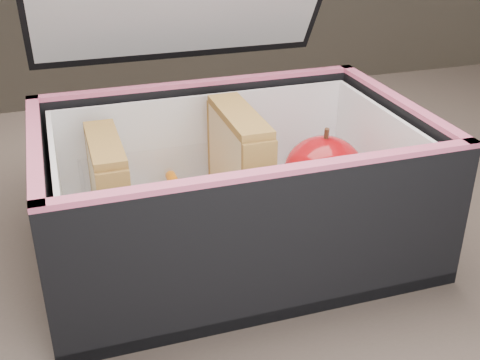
% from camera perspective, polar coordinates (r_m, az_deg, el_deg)
% --- Properties ---
extents(kitchen_table, '(1.20, 0.80, 0.75)m').
position_cam_1_polar(kitchen_table, '(0.66, 0.58, -10.57)').
color(kitchen_table, '#51443C').
rests_on(kitchen_table, ground).
extents(lunch_bag, '(0.33, 0.33, 0.31)m').
position_cam_1_polar(lunch_bag, '(0.53, -0.88, 0.31)').
color(lunch_bag, black).
rests_on(lunch_bag, kitchen_table).
extents(plastic_tub, '(0.16, 0.11, 0.07)m').
position_cam_1_polar(plastic_tub, '(0.54, -5.93, -2.50)').
color(plastic_tub, white).
rests_on(plastic_tub, lunch_bag).
extents(sandwich_left, '(0.03, 0.09, 0.10)m').
position_cam_1_polar(sandwich_left, '(0.52, -12.23, -1.42)').
color(sandwich_left, '#DFC389').
rests_on(sandwich_left, plastic_tub).
extents(sandwich_right, '(0.03, 0.10, 0.11)m').
position_cam_1_polar(sandwich_right, '(0.54, -0.07, 0.84)').
color(sandwich_right, '#DFC389').
rests_on(sandwich_right, plastic_tub).
extents(carrot_sticks, '(0.06, 0.14, 0.03)m').
position_cam_1_polar(carrot_sticks, '(0.55, -5.44, -3.49)').
color(carrot_sticks, '#E46600').
rests_on(carrot_sticks, plastic_tub).
extents(paper_napkin, '(0.08, 0.09, 0.01)m').
position_cam_1_polar(paper_napkin, '(0.59, 7.90, -2.79)').
color(paper_napkin, white).
rests_on(paper_napkin, lunch_bag).
extents(red_apple, '(0.10, 0.10, 0.08)m').
position_cam_1_polar(red_apple, '(0.58, 7.94, 0.68)').
color(red_apple, maroon).
rests_on(red_apple, paper_napkin).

